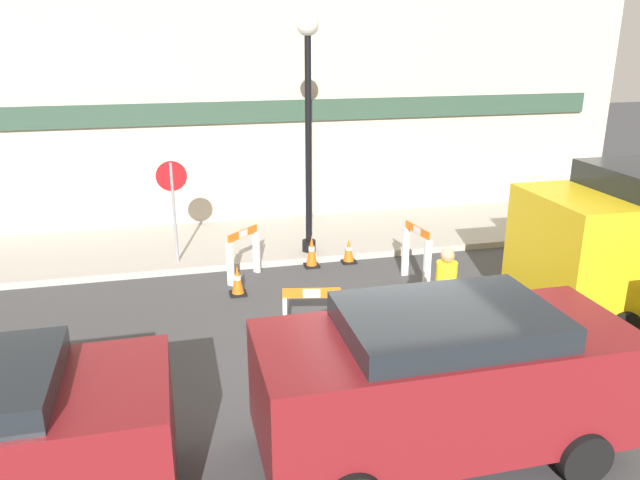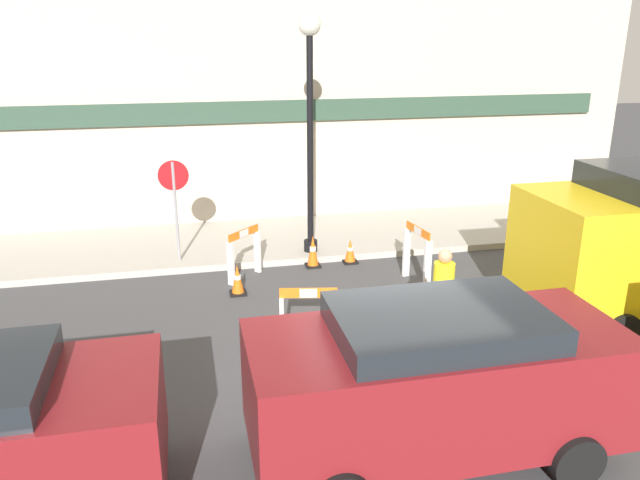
{
  "view_description": "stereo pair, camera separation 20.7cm",
  "coord_description": "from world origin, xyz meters",
  "px_view_note": "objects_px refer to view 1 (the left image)",
  "views": [
    {
      "loc": [
        -2.81,
        -7.37,
        4.6
      ],
      "look_at": [
        -0.26,
        3.07,
        1.0
      ],
      "focal_mm": 35.0,
      "sensor_mm": 36.0,
      "label": 1
    },
    {
      "loc": [
        -2.61,
        -7.42,
        4.6
      ],
      "look_at": [
        -0.26,
        3.07,
        1.0
      ],
      "focal_mm": 35.0,
      "sensor_mm": 36.0,
      "label": 2
    }
  ],
  "objects_px": {
    "stop_sign": "(173,195)",
    "parked_car_1": "(444,374)",
    "streetlamp_post": "(308,103)",
    "person_worker": "(445,296)"
  },
  "relations": [
    {
      "from": "streetlamp_post",
      "to": "person_worker",
      "type": "bearing_deg",
      "value": -76.58
    },
    {
      "from": "streetlamp_post",
      "to": "stop_sign",
      "type": "distance_m",
      "value": 3.24
    },
    {
      "from": "stop_sign",
      "to": "person_worker",
      "type": "height_order",
      "value": "stop_sign"
    },
    {
      "from": "streetlamp_post",
      "to": "parked_car_1",
      "type": "relative_size",
      "value": 1.17
    },
    {
      "from": "stop_sign",
      "to": "parked_car_1",
      "type": "xyz_separation_m",
      "value": [
        2.76,
        -6.75,
        -0.53
      ]
    },
    {
      "from": "stop_sign",
      "to": "parked_car_1",
      "type": "bearing_deg",
      "value": 111.32
    },
    {
      "from": "streetlamp_post",
      "to": "person_worker",
      "type": "height_order",
      "value": "streetlamp_post"
    },
    {
      "from": "streetlamp_post",
      "to": "parked_car_1",
      "type": "distance_m",
      "value": 7.1
    },
    {
      "from": "stop_sign",
      "to": "parked_car_1",
      "type": "distance_m",
      "value": 7.31
    },
    {
      "from": "streetlamp_post",
      "to": "person_worker",
      "type": "xyz_separation_m",
      "value": [
        1.06,
        -4.46,
        -2.38
      ]
    }
  ]
}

